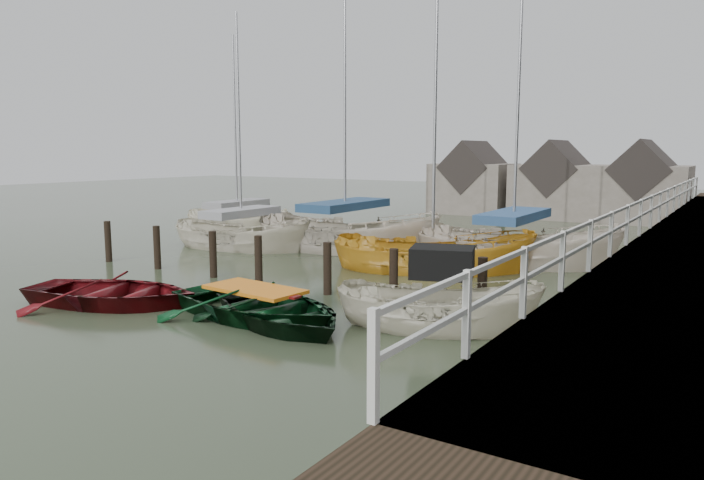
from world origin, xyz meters
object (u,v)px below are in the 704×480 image
Objects in this scene: rowboat_red at (114,305)px; sailboat_b at (345,249)px; rowboat_green at (255,318)px; sailboat_d at (512,262)px; sailboat_c at (432,270)px; sailboat_e at (238,232)px; motorboat at (437,326)px; sailboat_a at (242,247)px; rowboat_dkgreen at (280,324)px.

sailboat_b is at bearing -19.44° from rowboat_red.
rowboat_green is 10.41m from sailboat_d.
sailboat_c reaches higher than rowboat_red.
sailboat_e is at bearing 72.21° from sailboat_b.
sailboat_d reaches higher than rowboat_green.
sailboat_b is (-7.59, 7.92, -0.03)m from motorboat.
sailboat_c is (8.24, -0.10, -0.05)m from sailboat_a.
sailboat_d reaches higher than sailboat_c.
rowboat_green is 7.50m from sailboat_c.
rowboat_green is 0.38× the size of sailboat_d.
sailboat_a is (-11.26, 6.15, -0.03)m from motorboat.
rowboat_red is 12.75m from sailboat_d.
motorboat reaches higher than rowboat_red.
motorboat is at bearing -91.98° from rowboat_red.
rowboat_red is 0.34× the size of sailboat_b.
sailboat_c is 0.94× the size of sailboat_d.
sailboat_c is 3.15m from sailboat_d.
rowboat_red is at bearing 108.84° from rowboat_green.
rowboat_green is at bearing 105.16° from rowboat_dkgreen.
rowboat_dkgreen is at bearing 96.91° from motorboat.
sailboat_a is at bearing 110.07° from sailboat_b.
sailboat_d reaches higher than rowboat_red.
sailboat_b is 1.18× the size of sailboat_c.
sailboat_a is at bearing 68.22° from rowboat_dkgreen.
rowboat_dkgreen is 0.36× the size of sailboat_d.
sailboat_b is 1.31× the size of sailboat_e.
rowboat_green is at bearing -94.86° from rowboat_red.
rowboat_dkgreen is 0.38× the size of sailboat_c.
sailboat_a is (-8.17, 7.63, 0.06)m from rowboat_dkgreen.
sailboat_d is at bearing -49.01° from rowboat_red.
sailboat_c is at bearing 7.92° from motorboat.
motorboat is at bearing -175.63° from sailboat_c.
sailboat_e is (-13.24, 0.73, 0.00)m from sailboat_d.
sailboat_c reaches higher than rowboat_green.
sailboat_c is at bearing -98.32° from sailboat_a.
rowboat_red is 13.60m from sailboat_e.
sailboat_d is (1.73, 2.63, 0.05)m from sailboat_c.
rowboat_red is at bearing 121.90° from rowboat_dkgreen.
rowboat_dkgreen is at bearing -133.82° from sailboat_e.
rowboat_dkgreen is at bearing -160.08° from sailboat_b.
sailboat_c is 1.11× the size of sailboat_e.
sailboat_c reaches higher than rowboat_dkgreen.
sailboat_a is (-7.37, 7.54, 0.06)m from rowboat_green.
sailboat_a is 4.62m from sailboat_e.
motorboat is 17.31m from sailboat_e.
sailboat_c is at bearing 20.73° from rowboat_dkgreen.
sailboat_d is at bearing -93.37° from sailboat_e.
rowboat_dkgreen is 0.42× the size of sailboat_a.
sailboat_d reaches higher than motorboat.
sailboat_a reaches higher than sailboat_e.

